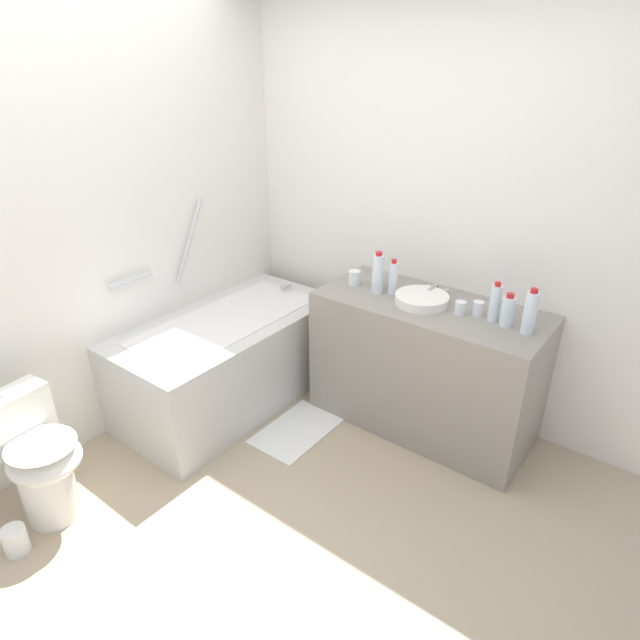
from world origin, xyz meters
The scene contains 19 objects.
ground_plane centered at (0.00, 0.00, 0.00)m, with size 4.18×4.18×0.00m, color tan.
wall_back_tiled centered at (0.00, 1.33, 1.28)m, with size 3.58×0.10×2.55m, color white.
wall_right_mirror centered at (1.64, 0.00, 1.28)m, with size 0.10×2.96×2.55m, color white.
bathtub centered at (0.75, 0.91, 0.32)m, with size 1.50×0.74×1.30m.
toilet centered at (-0.55, 0.91, 0.35)m, with size 0.40×0.50×0.68m.
vanity_counter centered at (1.29, -0.23, 0.41)m, with size 0.59×1.33×0.83m, color gray.
sink_basin centered at (1.26, -0.19, 0.85)m, with size 0.31×0.31×0.05m, color white.
sink_faucet centered at (1.44, -0.19, 0.86)m, with size 0.13×0.15×0.07m.
water_bottle_0 centered at (1.26, -0.79, 0.94)m, with size 0.07×0.07×0.25m.
water_bottle_1 centered at (1.30, -0.59, 0.93)m, with size 0.06×0.06×0.22m.
water_bottle_2 centered at (1.28, -0.67, 0.91)m, with size 0.07×0.07×0.18m.
water_bottle_3 centered at (1.24, 0.10, 0.95)m, with size 0.07×0.07×0.26m.
water_bottle_4 centered at (1.29, 0.03, 0.93)m, with size 0.06×0.06×0.22m.
drinking_glass_0 centered at (1.27, -0.42, 0.87)m, with size 0.06×0.06×0.08m, color white.
drinking_glass_1 centered at (1.27, 0.29, 0.87)m, with size 0.08×0.08×0.09m, color white.
drinking_glass_2 centered at (1.32, -0.50, 0.87)m, with size 0.06×0.06×0.08m, color white.
drinking_glass_3 centered at (1.33, 0.15, 0.87)m, with size 0.08×0.08×0.09m, color white.
bath_mat centered at (0.73, 0.33, 0.01)m, with size 0.55×0.35×0.01m, color white.
toilet_paper_roll centered at (-0.77, 0.80, 0.07)m, with size 0.11×0.11×0.14m, color white.
Camera 1 is at (-1.32, -1.42, 2.10)m, focal length 29.95 mm.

